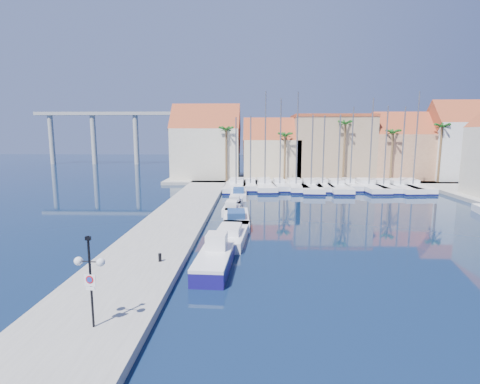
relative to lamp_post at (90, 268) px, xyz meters
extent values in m
plane|color=black|center=(8.29, 7.33, -3.16)|extent=(260.00, 260.00, 0.00)
cube|color=gray|center=(-0.71, 20.83, -2.91)|extent=(6.00, 77.00, 0.50)
cube|color=gray|center=(18.29, 55.33, -2.91)|extent=(54.00, 16.00, 0.50)
cylinder|color=black|center=(0.00, 0.01, -0.63)|extent=(0.10, 0.10, 4.04)
cylinder|color=black|center=(-0.25, 0.04, 0.28)|extent=(0.51, 0.11, 0.05)
cylinder|color=black|center=(0.25, -0.03, 0.28)|extent=(0.51, 0.11, 0.05)
sphere|color=white|center=(-0.50, 0.07, 0.28)|extent=(0.36, 0.36, 0.36)
sphere|color=white|center=(0.50, -0.06, 0.28)|extent=(0.36, 0.36, 0.36)
cube|color=black|center=(0.00, 0.01, 1.29)|extent=(0.24, 0.15, 0.16)
cube|color=white|center=(-0.01, -0.06, -0.53)|extent=(0.51, 0.09, 0.51)
cylinder|color=red|center=(-0.01, -0.08, -0.48)|extent=(0.34, 0.06, 0.34)
cylinder|color=#1933A5|center=(-0.01, -0.09, -0.48)|extent=(0.24, 0.04, 0.24)
cube|color=white|center=(-0.01, -0.06, -0.89)|extent=(0.41, 0.08, 0.14)
cylinder|color=black|center=(0.83, 8.32, -2.39)|extent=(0.22, 0.22, 0.54)
cube|color=navy|center=(4.37, 8.14, -2.70)|extent=(2.35, 6.17, 0.91)
cube|color=white|center=(4.37, 8.14, -2.14)|extent=(2.35, 6.17, 0.20)
cube|color=white|center=(4.44, 9.35, -1.59)|extent=(1.40, 1.69, 1.11)
cube|color=white|center=(5.09, 15.11, -2.76)|extent=(2.99, 7.63, 0.80)
cube|color=white|center=(5.02, 14.37, -2.06)|extent=(1.88, 2.74, 0.60)
cube|color=white|center=(5.23, 20.93, -2.76)|extent=(2.71, 7.56, 0.80)
cube|color=navy|center=(5.27, 20.19, -2.06)|extent=(1.78, 2.68, 0.60)
cube|color=white|center=(4.55, 25.90, -2.76)|extent=(1.94, 5.41, 0.80)
cube|color=white|center=(4.53, 25.37, -2.06)|extent=(1.28, 1.92, 0.60)
cube|color=white|center=(4.73, 29.47, -2.76)|extent=(1.85, 5.22, 0.80)
cube|color=white|center=(4.71, 28.95, -2.06)|extent=(1.23, 1.85, 0.60)
cube|color=white|center=(4.92, 35.73, -2.76)|extent=(2.20, 6.54, 0.80)
cube|color=navy|center=(4.94, 35.08, -2.06)|extent=(1.50, 2.30, 0.60)
cube|color=white|center=(4.29, 42.98, -2.66)|extent=(3.46, 12.04, 1.00)
cube|color=#0D1142|center=(4.29, 42.98, -2.98)|extent=(3.53, 12.10, 0.28)
cube|color=white|center=(4.33, 44.18, -1.86)|extent=(2.28, 3.65, 0.60)
cylinder|color=slate|center=(4.28, 42.39, 2.89)|extent=(0.20, 0.20, 10.08)
cube|color=white|center=(6.50, 43.55, -2.66)|extent=(2.26, 8.32, 1.00)
cube|color=#0D1142|center=(6.50, 43.55, -2.98)|extent=(2.32, 8.39, 0.28)
cube|color=white|center=(6.51, 44.38, -1.86)|extent=(1.54, 2.51, 0.60)
cylinder|color=slate|center=(6.49, 43.13, 3.00)|extent=(0.20, 0.20, 10.31)
cube|color=white|center=(8.69, 43.32, -2.66)|extent=(3.61, 11.25, 1.00)
cube|color=#0D1142|center=(8.69, 43.32, -2.98)|extent=(3.67, 11.32, 0.28)
cube|color=white|center=(8.62, 44.42, -1.86)|extent=(2.23, 3.45, 0.60)
cylinder|color=slate|center=(8.73, 42.76, 4.81)|extent=(0.20, 0.20, 13.92)
cube|color=white|center=(11.01, 43.40, -2.66)|extent=(2.87, 8.64, 1.00)
cube|color=#0D1142|center=(11.01, 43.40, -2.98)|extent=(2.94, 8.70, 0.28)
cube|color=white|center=(10.95, 44.25, -1.86)|extent=(1.74, 2.66, 0.60)
cylinder|color=slate|center=(11.05, 42.98, 4.30)|extent=(0.20, 0.20, 12.92)
cube|color=white|center=(13.52, 43.17, -2.66)|extent=(3.12, 10.48, 1.00)
cube|color=#0D1142|center=(13.52, 43.17, -2.98)|extent=(3.19, 10.54, 0.28)
cube|color=white|center=(13.47, 44.21, -1.86)|extent=(2.02, 3.19, 0.60)
cylinder|color=slate|center=(13.54, 42.65, 4.75)|extent=(0.20, 0.20, 13.81)
cube|color=white|center=(15.76, 42.57, -2.66)|extent=(3.63, 11.75, 1.00)
cube|color=#0D1142|center=(15.76, 42.57, -2.98)|extent=(3.69, 11.82, 0.28)
cube|color=white|center=(15.82, 43.73, -1.86)|extent=(2.29, 3.59, 0.60)
cylinder|color=slate|center=(15.73, 41.99, 3.06)|extent=(0.20, 0.20, 10.43)
cube|color=white|center=(17.67, 43.46, -2.66)|extent=(2.67, 9.48, 1.00)
cube|color=#0D1142|center=(17.67, 43.46, -2.98)|extent=(2.73, 9.54, 0.28)
cube|color=white|center=(17.69, 44.40, -1.86)|extent=(1.78, 2.87, 0.60)
cylinder|color=slate|center=(17.66, 42.99, 3.03)|extent=(0.20, 0.20, 10.38)
cube|color=white|center=(19.77, 42.47, -2.66)|extent=(3.26, 11.34, 1.00)
cube|color=#0D1142|center=(19.77, 42.47, -2.98)|extent=(3.32, 11.40, 0.28)
cube|color=white|center=(19.81, 43.59, -1.86)|extent=(2.15, 3.44, 0.60)
cylinder|color=slate|center=(19.76, 41.90, 3.05)|extent=(0.20, 0.20, 10.42)
cube|color=white|center=(22.07, 44.02, -2.66)|extent=(2.21, 8.36, 1.00)
cube|color=#0D1142|center=(22.07, 44.02, -2.98)|extent=(2.27, 8.42, 0.28)
cube|color=white|center=(22.07, 44.85, -1.86)|extent=(1.53, 2.51, 0.60)
cylinder|color=slate|center=(22.07, 43.60, 3.68)|extent=(0.20, 0.20, 11.66)
cube|color=white|center=(24.57, 43.05, -2.66)|extent=(3.84, 11.87, 1.00)
cube|color=#0D1142|center=(24.57, 43.05, -2.98)|extent=(3.90, 11.93, 0.28)
cube|color=white|center=(24.49, 44.21, -1.86)|extent=(2.36, 3.64, 0.60)
cylinder|color=slate|center=(24.61, 42.46, 4.28)|extent=(0.20, 0.20, 12.87)
cube|color=white|center=(26.82, 42.93, -2.66)|extent=(2.96, 10.36, 1.00)
cube|color=#0D1142|center=(26.82, 42.93, -2.98)|extent=(3.02, 10.42, 0.28)
cube|color=white|center=(26.85, 43.96, -1.86)|extent=(1.96, 3.14, 0.60)
cylinder|color=slate|center=(26.81, 42.42, 3.69)|extent=(0.20, 0.20, 11.69)
cube|color=white|center=(29.18, 42.65, -2.66)|extent=(3.71, 11.35, 1.00)
cube|color=#0D1142|center=(29.18, 42.65, -2.98)|extent=(3.78, 11.42, 0.28)
cube|color=white|center=(29.09, 43.77, -1.86)|extent=(2.27, 3.49, 0.60)
cylinder|color=slate|center=(29.22, 42.09, 3.63)|extent=(0.20, 0.20, 11.56)
cube|color=white|center=(31.36, 43.27, -2.66)|extent=(3.45, 11.79, 1.00)
cube|color=#0D1142|center=(31.36, 43.27, -2.98)|extent=(3.52, 11.85, 0.28)
cube|color=white|center=(31.40, 44.44, -1.86)|extent=(2.25, 3.58, 0.60)
cylinder|color=slate|center=(31.34, 42.69, 4.74)|extent=(0.20, 0.20, 13.80)
cube|color=beige|center=(-1.71, 54.33, 1.84)|extent=(12.00, 9.00, 9.00)
cube|color=brown|center=(-1.71, 54.33, 6.34)|extent=(12.30, 9.00, 9.00)
cube|color=beige|center=(10.29, 54.33, 0.84)|extent=(10.00, 8.00, 7.00)
cube|color=brown|center=(10.29, 54.33, 4.34)|extent=(10.30, 8.00, 8.00)
cube|color=tan|center=(21.29, 55.33, 2.84)|extent=(14.00, 10.00, 11.00)
cube|color=brown|center=(21.29, 55.33, 8.59)|extent=(14.20, 10.20, 0.50)
cube|color=#B27A5A|center=(33.29, 54.33, 1.34)|extent=(10.00, 8.00, 8.00)
cube|color=brown|center=(33.29, 54.33, 5.34)|extent=(10.30, 8.00, 8.00)
cube|color=white|center=(42.29, 53.33, 2.34)|extent=(8.00, 8.00, 10.00)
cube|color=brown|center=(42.29, 53.33, 7.34)|extent=(8.30, 8.00, 8.00)
cylinder|color=brown|center=(2.29, 49.33, 1.84)|extent=(0.36, 0.36, 9.00)
sphere|color=#175317|center=(2.29, 49.33, 6.19)|extent=(2.60, 2.60, 2.60)
cylinder|color=brown|center=(12.29, 49.33, 1.34)|extent=(0.36, 0.36, 8.00)
sphere|color=#175317|center=(12.29, 49.33, 5.19)|extent=(2.60, 2.60, 2.60)
cylinder|color=brown|center=(22.29, 49.33, 2.34)|extent=(0.36, 0.36, 10.00)
sphere|color=#175317|center=(22.29, 49.33, 7.19)|extent=(2.60, 2.60, 2.60)
cylinder|color=brown|center=(30.29, 49.33, 1.59)|extent=(0.36, 0.36, 8.50)
sphere|color=#175317|center=(30.29, 49.33, 5.69)|extent=(2.60, 2.60, 2.60)
cylinder|color=brown|center=(38.29, 49.33, 2.09)|extent=(0.36, 0.36, 9.50)
sphere|color=#175317|center=(38.29, 49.33, 6.69)|extent=(2.60, 2.60, 2.60)
cube|color=#9E9E99|center=(-29.71, 89.33, 10.84)|extent=(48.00, 2.20, 0.90)
cylinder|color=#9E9E99|center=(-49.71, 89.33, 3.84)|extent=(1.40, 1.40, 14.00)
cylinder|color=#9E9E99|center=(-37.71, 89.33, 3.84)|extent=(1.40, 1.40, 14.00)
cylinder|color=#9E9E99|center=(-25.71, 89.33, 3.84)|extent=(1.40, 1.40, 14.00)
cylinder|color=#9E9E99|center=(-13.71, 89.33, 3.84)|extent=(1.40, 1.40, 14.00)
camera|label=1|loc=(6.82, -14.77, 5.62)|focal=28.00mm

